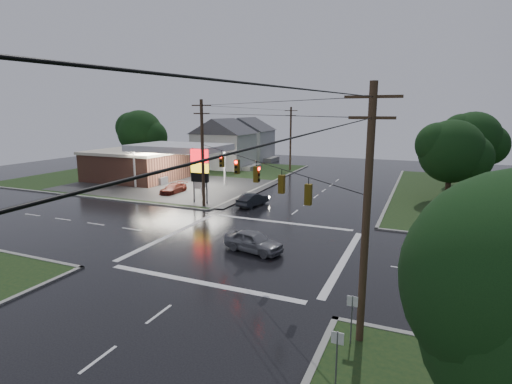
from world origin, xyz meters
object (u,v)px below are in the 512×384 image
at_px(house_near, 224,143).
at_px(house_far, 247,138).
at_px(tree_ne_far, 474,139).
at_px(car_pump, 173,188).
at_px(car_north, 253,199).
at_px(pylon_sign, 200,167).
at_px(utility_pole_nw, 203,152).
at_px(utility_pole_se, 366,214).
at_px(tree_ne_near, 453,152).
at_px(car_crossing, 253,241).
at_px(gas_station, 142,163).
at_px(tree_nw_behind, 141,133).
at_px(utility_pole_n, 291,138).

bearing_deg(house_near, house_far, 94.76).
distance_m(tree_ne_far, car_pump, 39.48).
bearing_deg(house_near, car_north, -56.47).
bearing_deg(pylon_sign, utility_pole_nw, -45.00).
relative_size(utility_pole_se, house_near, 1.00).
distance_m(utility_pole_nw, tree_ne_near, 26.74).
xyz_separation_m(car_north, car_crossing, (5.67, -12.78, 0.07)).
bearing_deg(tree_ne_near, house_near, 158.24).
relative_size(house_near, car_north, 2.65).
xyz_separation_m(gas_station, tree_ne_near, (39.82, 2.29, 3.01)).
relative_size(utility_pole_nw, house_far, 1.00).
bearing_deg(pylon_sign, utility_pole_se, -45.00).
xyz_separation_m(utility_pole_se, house_far, (-31.45, 57.50, -1.32)).
bearing_deg(utility_pole_nw, tree_nw_behind, 139.90).
height_order(house_far, tree_ne_near, tree_ne_near).
bearing_deg(car_crossing, car_north, 36.64).
bearing_deg(tree_ne_far, car_crossing, -115.21).
bearing_deg(house_far, pylon_sign, -73.02).
bearing_deg(utility_pole_se, car_north, 124.08).
height_order(utility_pole_nw, house_near, utility_pole_nw).
bearing_deg(utility_pole_se, car_crossing, 135.68).
relative_size(pylon_sign, house_near, 0.54).
height_order(gas_station, tree_nw_behind, tree_nw_behind).
height_order(utility_pole_n, car_north, utility_pole_n).
xyz_separation_m(utility_pole_n, tree_nw_behind, (-24.34, -8.01, 0.71)).
bearing_deg(utility_pole_nw, pylon_sign, 135.00).
height_order(pylon_sign, house_far, house_far).
distance_m(gas_station, car_pump, 11.03).
height_order(tree_nw_behind, car_pump, tree_nw_behind).
distance_m(utility_pole_n, house_near, 11.67).
xyz_separation_m(house_near, car_north, (16.00, -24.14, -3.72)).
height_order(pylon_sign, car_pump, pylon_sign).
relative_size(tree_nw_behind, car_north, 2.40).
xyz_separation_m(utility_pole_nw, tree_ne_near, (23.64, 12.49, -0.16)).
height_order(utility_pole_se, house_near, utility_pole_se).
distance_m(house_far, car_north, 40.11).
relative_size(house_near, tree_nw_behind, 1.10).
xyz_separation_m(utility_pole_se, car_pump, (-25.94, 23.50, -5.12)).
relative_size(gas_station, tree_ne_far, 2.67).
height_order(tree_ne_far, car_pump, tree_ne_far).
xyz_separation_m(pylon_sign, utility_pole_n, (1.00, 27.50, 1.46)).
bearing_deg(tree_ne_near, tree_nw_behind, 170.53).
height_order(utility_pole_nw, house_far, utility_pole_nw).
relative_size(house_far, tree_ne_far, 1.13).
relative_size(car_north, car_pump, 1.01).
height_order(pylon_sign, car_crossing, pylon_sign).
relative_size(tree_ne_far, car_pump, 2.37).
distance_m(utility_pole_nw, car_pump, 9.72).
xyz_separation_m(utility_pole_se, tree_nw_behind, (-43.34, 39.49, 0.46)).
relative_size(utility_pole_nw, tree_nw_behind, 1.10).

